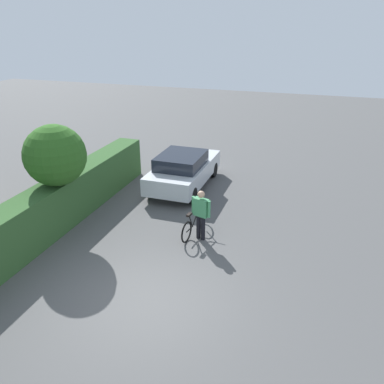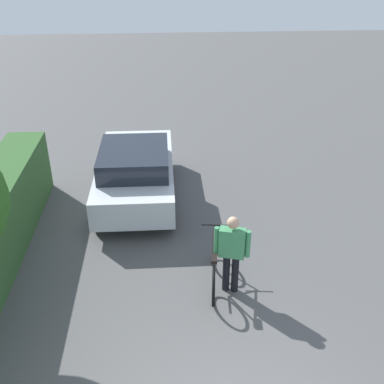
% 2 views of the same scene
% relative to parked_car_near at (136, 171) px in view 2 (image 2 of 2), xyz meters
% --- Properties ---
extents(parked_car_near, '(4.12, 1.84, 1.44)m').
position_rel_parked_car_near_xyz_m(parked_car_near, '(0.00, 0.00, 0.00)').
color(parked_car_near, silver).
rests_on(parked_car_near, ground).
extents(bicycle, '(1.76, 0.50, 0.95)m').
position_rel_parked_car_near_xyz_m(bicycle, '(-3.38, -1.55, -0.38)').
color(bicycle, black).
rests_on(bicycle, ground).
extents(person_rider, '(0.32, 0.62, 1.58)m').
position_rel_parked_car_near_xyz_m(person_rider, '(-3.61, -1.83, 0.17)').
color(person_rider, black).
rests_on(person_rider, ground).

